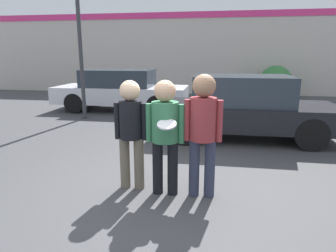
# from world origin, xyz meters

# --- Properties ---
(ground_plane) EXTENTS (56.00, 56.00, 0.00)m
(ground_plane) POSITION_xyz_m (0.00, 0.00, 0.00)
(ground_plane) COLOR #3F3F42
(storefront_building) EXTENTS (24.00, 0.22, 4.06)m
(storefront_building) POSITION_xyz_m (0.00, 11.79, 2.06)
(storefront_building) COLOR beige
(storefront_building) RESTS_ON ground
(person_left) EXTENTS (0.50, 0.33, 1.64)m
(person_left) POSITION_xyz_m (-0.28, 0.19, 0.97)
(person_left) COLOR #665B4C
(person_left) RESTS_ON ground
(person_middle_with_frisbee) EXTENTS (0.55, 0.58, 1.66)m
(person_middle_with_frisbee) POSITION_xyz_m (0.25, 0.08, 1.00)
(person_middle_with_frisbee) COLOR black
(person_middle_with_frisbee) RESTS_ON ground
(person_right) EXTENTS (0.53, 0.36, 1.75)m
(person_right) POSITION_xyz_m (0.78, 0.09, 1.05)
(person_right) COLOR #2D3347
(person_right) RESTS_ON ground
(parked_car_near) EXTENTS (4.30, 1.82, 1.51)m
(parked_car_near) POSITION_xyz_m (1.59, 3.38, 0.76)
(parked_car_near) COLOR black
(parked_car_near) RESTS_ON ground
(parked_car_far) EXTENTS (4.72, 1.84, 1.47)m
(parked_car_far) POSITION_xyz_m (-2.50, 6.53, 0.75)
(parked_car_far) COLOR silver
(parked_car_far) RESTS_ON ground
(shrub) EXTENTS (1.49, 1.49, 1.49)m
(shrub) POSITION_xyz_m (3.65, 10.85, 0.75)
(shrub) COLOR #387A3D
(shrub) RESTS_ON ground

